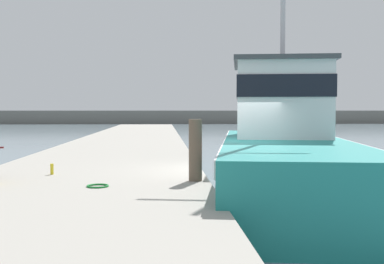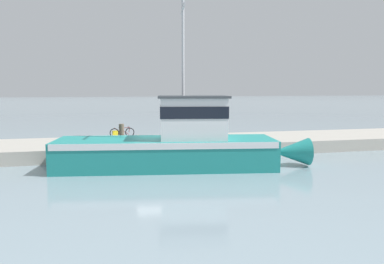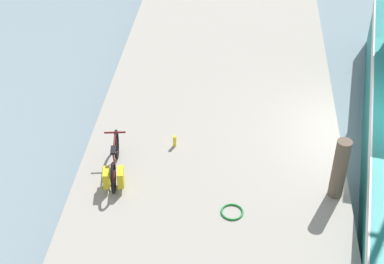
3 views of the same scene
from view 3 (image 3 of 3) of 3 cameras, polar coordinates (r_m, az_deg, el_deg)
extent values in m
plane|color=gray|center=(14.12, 16.80, -3.00)|extent=(320.00, 320.00, 0.00)
cube|color=#A39E93|center=(13.55, 2.32, -0.97)|extent=(5.52, 80.00, 0.77)
torus|color=black|center=(11.64, -7.64, -4.43)|extent=(0.14, 0.64, 0.63)
torus|color=black|center=(12.44, -7.34, -1.21)|extent=(0.14, 0.64, 0.63)
cylinder|color=maroon|center=(11.81, -7.56, -4.14)|extent=(0.08, 0.36, 0.18)
cylinder|color=maroon|center=(11.87, -7.56, -2.82)|extent=(0.06, 0.14, 0.48)
cylinder|color=maroon|center=(11.70, -7.63, -3.10)|extent=(0.10, 0.47, 0.36)
cylinder|color=maroon|center=(12.09, -7.47, -2.03)|extent=(0.13, 0.66, 0.49)
cylinder|color=maroon|center=(11.98, -7.55, -0.99)|extent=(0.11, 0.54, 0.05)
cylinder|color=maroon|center=(12.32, -7.40, -0.73)|extent=(0.05, 0.10, 0.32)
cylinder|color=maroon|center=(12.16, -7.49, -0.05)|extent=(0.44, 0.10, 0.04)
cube|color=black|center=(11.72, -7.65, -1.75)|extent=(0.13, 0.25, 0.05)
cube|color=gold|center=(11.71, -8.29, -4.39)|extent=(0.16, 0.33, 0.35)
cube|color=gold|center=(11.69, -6.92, -4.37)|extent=(0.16, 0.33, 0.35)
cylinder|color=brown|center=(11.56, 14.12, -3.48)|extent=(0.29, 0.29, 1.33)
torus|color=#197A2D|center=(11.31, 3.91, -7.74)|extent=(0.44, 0.44, 0.04)
cylinder|color=yellow|center=(12.73, -1.69, -0.89)|extent=(0.08, 0.08, 0.26)
camera|label=1|loc=(6.83, 23.69, -65.44)|focal=45.00mm
camera|label=2|loc=(24.93, 73.14, -0.88)|focal=35.00mm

